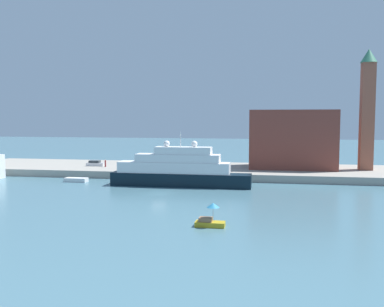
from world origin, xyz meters
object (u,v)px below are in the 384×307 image
object	(u,v)px
harbor_building	(292,139)
person_figure	(105,163)
work_barge	(76,180)
bell_tower	(367,106)
large_yacht	(178,170)
mooring_bollard	(209,171)
small_motorboat	(210,219)
parked_car	(95,164)

from	to	relation	value
harbor_building	person_figure	xyz separation A→B (m)	(-43.53, -6.05, -5.90)
harbor_building	person_figure	bearing A→B (deg)	-172.08
work_barge	bell_tower	size ratio (longest dim) A/B	0.17
large_yacht	bell_tower	distance (m)	45.40
work_barge	harbor_building	world-z (taller)	harbor_building
mooring_bollard	work_barge	bearing A→B (deg)	-165.97
small_motorboat	harbor_building	size ratio (longest dim) A/B	0.19
large_yacht	bell_tower	world-z (taller)	bell_tower
small_motorboat	mooring_bollard	xyz separation A→B (m)	(-5.38, 38.20, 1.06)
work_barge	mooring_bollard	world-z (taller)	mooring_bollard
work_barge	mooring_bollard	xyz separation A→B (m)	(27.05, 6.76, 1.60)
person_figure	large_yacht	bearing A→B (deg)	-35.81
large_yacht	mooring_bollard	xyz separation A→B (m)	(4.93, 8.43, -1.06)
large_yacht	parked_car	size ratio (longest dim) A/B	6.32
small_motorboat	bell_tower	size ratio (longest dim) A/B	0.14
mooring_bollard	person_figure	bearing A→B (deg)	165.48
harbor_building	mooring_bollard	world-z (taller)	harbor_building
parked_car	harbor_building	bearing A→B (deg)	5.39
large_yacht	work_barge	size ratio (longest dim) A/B	5.83
large_yacht	small_motorboat	world-z (taller)	large_yacht
parked_car	mooring_bollard	world-z (taller)	parked_car
work_barge	bell_tower	distance (m)	65.34
parked_car	person_figure	world-z (taller)	person_figure
mooring_bollard	large_yacht	bearing A→B (deg)	-120.35
bell_tower	parked_car	xyz separation A→B (m)	(-62.85, -3.36, -13.68)
large_yacht	work_barge	xyz separation A→B (m)	(-22.11, 1.67, -2.66)
work_barge	person_figure	size ratio (longest dim) A/B	2.64
large_yacht	bell_tower	size ratio (longest dim) A/B	1.02
bell_tower	parked_car	distance (m)	64.41
parked_car	mooring_bollard	bearing A→B (deg)	-15.99
parked_car	work_barge	bearing A→B (deg)	-82.04
work_barge	bell_tower	xyz separation A→B (m)	(60.74, 18.47, 15.44)
small_motorboat	work_barge	world-z (taller)	small_motorboat
small_motorboat	parked_car	size ratio (longest dim) A/B	0.84
large_yacht	bell_tower	bearing A→B (deg)	27.55
bell_tower	small_motorboat	bearing A→B (deg)	-119.56
work_barge	person_figure	world-z (taller)	person_figure
harbor_building	person_figure	size ratio (longest dim) A/B	10.89
small_motorboat	person_figure	xyz separation A→B (m)	(-31.31, 44.92, 1.47)
small_motorboat	mooring_bollard	world-z (taller)	small_motorboat
harbor_building	small_motorboat	bearing A→B (deg)	-103.49
large_yacht	harbor_building	world-z (taller)	harbor_building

